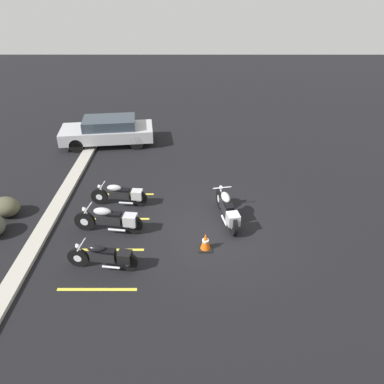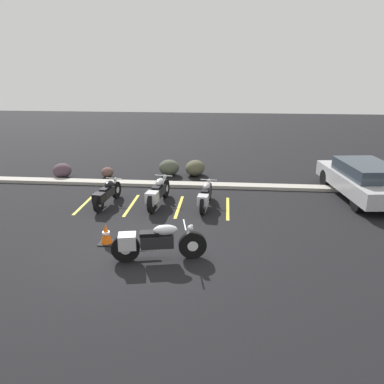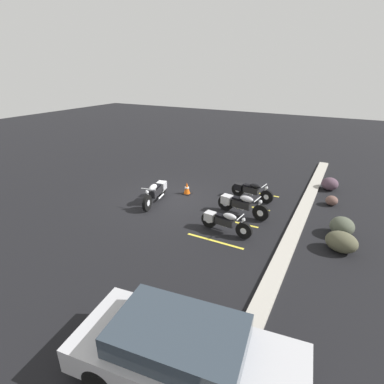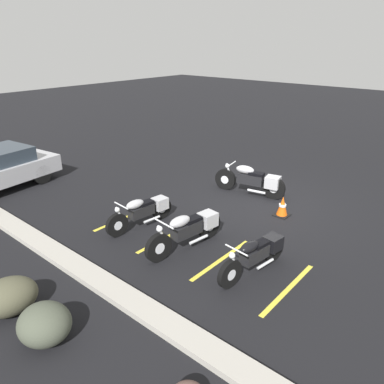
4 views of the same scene
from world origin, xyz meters
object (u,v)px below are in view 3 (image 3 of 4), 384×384
at_px(parked_bike_1, 240,204).
at_px(landscape_rock_3, 330,184).
at_px(motorcycle_silver_featured, 156,192).
at_px(landscape_rock_1, 342,226).
at_px(traffic_cone, 187,189).
at_px(landscape_rock_2, 332,201).
at_px(parked_bike_2, 223,221).
at_px(landscape_rock_0, 341,242).
at_px(parked_bike_0, 250,190).
at_px(car_silver, 185,353).

bearing_deg(parked_bike_1, landscape_rock_3, 64.79).
distance_m(motorcycle_silver_featured, landscape_rock_3, 8.42).
distance_m(parked_bike_1, landscape_rock_1, 3.74).
bearing_deg(traffic_cone, motorcycle_silver_featured, -27.79).
xyz_separation_m(landscape_rock_1, landscape_rock_2, (-2.57, -0.54, -0.12)).
bearing_deg(landscape_rock_1, parked_bike_2, -64.78).
height_order(motorcycle_silver_featured, landscape_rock_3, motorcycle_silver_featured).
bearing_deg(landscape_rock_0, parked_bike_0, -124.07).
distance_m(car_silver, landscape_rock_1, 7.66).
height_order(car_silver, landscape_rock_2, car_silver).
xyz_separation_m(car_silver, landscape_rock_1, (-7.31, 2.26, -0.34)).
bearing_deg(landscape_rock_1, landscape_rock_0, 2.67).
bearing_deg(landscape_rock_3, parked_bike_0, -46.98).
distance_m(parked_bike_2, landscape_rock_3, 6.90).
bearing_deg(landscape_rock_3, landscape_rock_1, 10.21).
bearing_deg(parked_bike_1, motorcycle_silver_featured, -163.91).
bearing_deg(car_silver, landscape_rock_2, 72.82).
xyz_separation_m(parked_bike_0, car_silver, (8.85, 1.64, 0.26)).
xyz_separation_m(parked_bike_0, landscape_rock_1, (1.54, 3.89, -0.09)).
bearing_deg(parked_bike_1, car_silver, -70.95).
relative_size(motorcycle_silver_featured, landscape_rock_2, 4.43).
xyz_separation_m(landscape_rock_2, traffic_cone, (1.88, -6.14, 0.05)).
relative_size(landscape_rock_1, landscape_rock_2, 1.69).
height_order(parked_bike_1, landscape_rock_0, parked_bike_1).
xyz_separation_m(parked_bike_0, parked_bike_1, (1.72, 0.15, 0.04)).
distance_m(parked_bike_0, landscape_rock_0, 4.76).
height_order(parked_bike_0, landscape_rock_0, parked_bike_0).
bearing_deg(car_silver, motorcycle_silver_featured, 121.00).
bearing_deg(landscape_rock_0, traffic_cone, -105.06).
bearing_deg(parked_bike_0, car_silver, -72.05).
bearing_deg(parked_bike_2, traffic_cone, 145.16).
bearing_deg(parked_bike_0, landscape_rock_2, 24.46).
bearing_deg(landscape_rock_1, motorcycle_silver_featured, -84.24).
relative_size(car_silver, landscape_rock_0, 4.49).
relative_size(landscape_rock_0, landscape_rock_3, 1.29).
xyz_separation_m(motorcycle_silver_featured, landscape_rock_3, (-5.18, 6.64, -0.17)).
height_order(motorcycle_silver_featured, parked_bike_0, motorcycle_silver_featured).
distance_m(motorcycle_silver_featured, parked_bike_0, 4.22).
xyz_separation_m(parked_bike_1, traffic_cone, (-0.87, -2.94, -0.20)).
xyz_separation_m(motorcycle_silver_featured, parked_bike_1, (-0.57, 3.70, -0.02)).
xyz_separation_m(motorcycle_silver_featured, traffic_cone, (-1.44, 0.76, -0.22)).
relative_size(parked_bike_2, landscape_rock_3, 2.61).
xyz_separation_m(motorcycle_silver_featured, car_silver, (6.56, 5.18, 0.20)).
distance_m(parked_bike_0, parked_bike_2, 3.33).
distance_m(motorcycle_silver_featured, landscape_rock_0, 7.50).
bearing_deg(traffic_cone, landscape_rock_0, 74.94).
xyz_separation_m(motorcycle_silver_featured, parked_bike_2, (1.03, 3.65, -0.06)).
bearing_deg(landscape_rock_3, landscape_rock_2, 7.91).
xyz_separation_m(parked_bike_1, car_silver, (7.13, 1.48, 0.22)).
relative_size(motorcycle_silver_featured, car_silver, 0.51).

